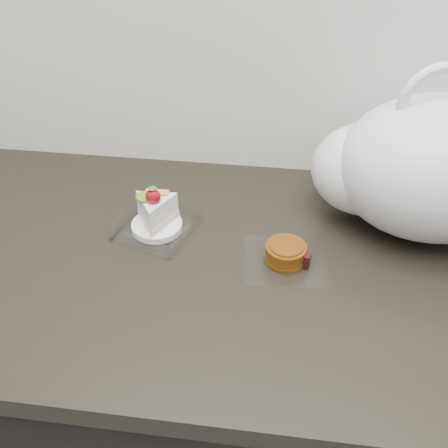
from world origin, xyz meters
name	(u,v)px	position (x,y,z in m)	size (l,w,h in m)	color
counter	(257,403)	(0.00, 1.69, 0.45)	(2.04, 0.64, 0.90)	black
cake_tray	(156,219)	(-0.21, 1.75, 0.93)	(0.16, 0.16, 0.10)	white
mooncake_wrap	(286,254)	(0.03, 1.70, 0.91)	(0.16, 0.15, 0.03)	white
plastic_bag	(422,168)	(0.26, 1.83, 1.03)	(0.40, 0.29, 0.32)	silver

